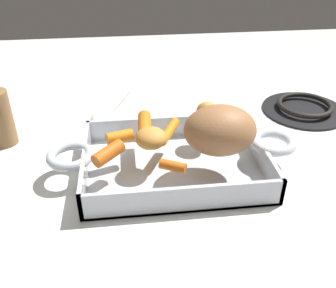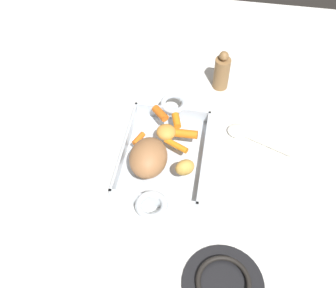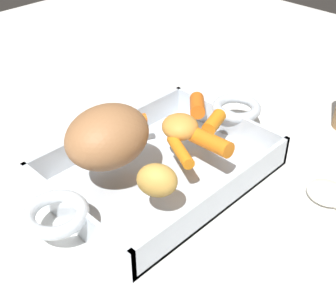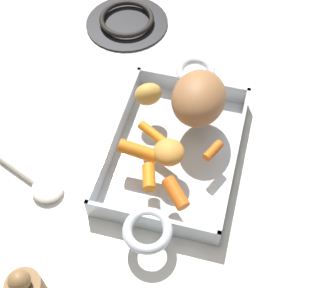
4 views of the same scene
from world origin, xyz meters
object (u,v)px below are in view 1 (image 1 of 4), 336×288
Objects in this scene: potato_golden_small at (208,113)px; potato_whole at (151,140)px; baby_carrot_long at (108,153)px; baby_carrot_short at (173,166)px; baby_carrot_center_left at (169,132)px; baby_carrot_southwest at (120,137)px; roasting_dish at (174,162)px; stove_burner_rear at (304,108)px; serving_spoon at (110,110)px; baby_carrot_northwest at (145,126)px; pork_roast at (220,130)px.

potato_whole is at bearing -147.11° from potato_golden_small.
baby_carrot_long is 0.20m from potato_golden_small.
baby_carrot_center_left is at bearing 86.43° from baby_carrot_short.
potato_golden_small reaches higher than baby_carrot_southwest.
stove_burner_rear is at bearing 30.49° from roasting_dish.
roasting_dish is 7.99× the size of baby_carrot_long.
potato_golden_small is (0.08, 0.14, 0.01)m from baby_carrot_short.
baby_carrot_center_left is 1.31× the size of potato_whole.
potato_whole is (-0.03, 0.07, 0.01)m from baby_carrot_short.
baby_carrot_center_left is 0.37× the size of stove_burner_rear.
baby_carrot_long is 0.05m from baby_carrot_southwest.
baby_carrot_center_left is 1.30× the size of baby_carrot_long.
baby_carrot_short is 0.21× the size of serving_spoon.
roasting_dish is 10.54× the size of baby_carrot_short.
baby_carrot_northwest is at bearing 51.94° from baby_carrot_long.
stove_burner_rear is at bearing 22.26° from baby_carrot_southwest.
pork_roast is 2.33× the size of potato_golden_small.
baby_carrot_short is 0.32m from serving_spoon.
baby_carrot_northwest is at bearing -172.46° from potato_golden_small.
roasting_dish is 0.11m from potato_golden_small.
baby_carrot_northwest is at bearing 105.83° from baby_carrot_short.
baby_carrot_long is at bearing -149.28° from baby_carrot_center_left.
pork_roast reaches higher than roasting_dish.
stove_burner_rear is (0.33, 0.26, -0.05)m from baby_carrot_short.
pork_roast is 0.09m from potato_golden_small.
baby_carrot_center_left reaches higher than serving_spoon.
potato_golden_small is at bearing 23.96° from baby_carrot_center_left.
roasting_dish is 0.26m from serving_spoon.
baby_carrot_northwest is at bearing 42.19° from serving_spoon.
roasting_dish reaches higher than serving_spoon.
potato_whole is (0.07, 0.02, 0.01)m from baby_carrot_long.
serving_spoon is at bearing 90.98° from baby_carrot_long.
pork_roast is at bearing -20.82° from roasting_dish.
baby_carrot_center_left is at bearing 8.07° from baby_carrot_southwest.
serving_spoon is (-0.18, 0.25, -0.08)m from pork_roast.
baby_carrot_short is (-0.01, -0.07, 0.04)m from roasting_dish.
baby_carrot_long is 1.06× the size of potato_golden_small.
roasting_dish is 2.30× the size of stove_burner_rear.
potato_golden_small is (0.07, 0.07, 0.06)m from roasting_dish.
potato_golden_small reaches higher than roasting_dish.
baby_carrot_southwest is (-0.16, 0.05, -0.03)m from pork_roast.
roasting_dish is 0.07m from potato_whole.
roasting_dish is at bearing -80.18° from baby_carrot_center_left.
baby_carrot_long is at bearing -160.91° from potato_whole.
baby_carrot_long reaches higher than roasting_dish.
baby_carrot_center_left is 0.09m from baby_carrot_southwest.
pork_roast is 0.10m from baby_carrot_short.
baby_carrot_northwest is at bearing -159.42° from stove_burner_rear.
baby_carrot_northwest is (-0.04, 0.02, 0.00)m from baby_carrot_center_left.
potato_whole reaches higher than baby_carrot_northwest.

